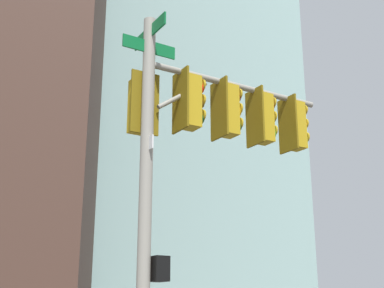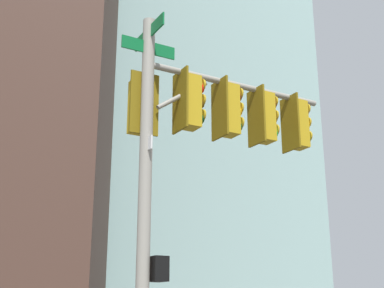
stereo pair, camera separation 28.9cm
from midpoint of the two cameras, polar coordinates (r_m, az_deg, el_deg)
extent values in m
cylinder|color=#9E998C|center=(8.96, -4.13, -7.90)|extent=(0.22, 0.22, 7.33)
cylinder|color=#9E998C|center=(10.70, 5.68, 6.13)|extent=(3.64, 1.60, 0.12)
cylinder|color=#9E998C|center=(9.91, -0.17, 5.18)|extent=(0.99, 0.48, 0.75)
cube|color=#0F6B33|center=(10.09, -3.71, 11.61)|extent=(0.48, 1.11, 0.24)
cube|color=#0F6B33|center=(9.95, -3.74, 10.09)|extent=(0.98, 0.43, 0.24)
cube|color=white|center=(9.25, -3.96, -0.10)|extent=(0.20, 0.43, 0.24)
cube|color=gold|center=(9.94, 0.56, 4.43)|extent=(0.44, 0.44, 1.00)
cube|color=#775E0F|center=(9.85, -0.40, 4.63)|extent=(0.25, 0.52, 1.16)
sphere|color=red|center=(10.15, 1.56, 5.80)|extent=(0.20, 0.20, 0.20)
cylinder|color=gold|center=(10.21, 1.87, 6.19)|extent=(0.13, 0.23, 0.23)
sphere|color=#4C330A|center=(10.03, 1.58, 4.22)|extent=(0.20, 0.20, 0.20)
cylinder|color=gold|center=(10.10, 1.89, 4.63)|extent=(0.13, 0.23, 0.23)
sphere|color=#0A3819|center=(9.93, 1.59, 2.61)|extent=(0.20, 0.20, 0.20)
cylinder|color=gold|center=(9.99, 1.91, 3.03)|extent=(0.13, 0.23, 0.23)
cube|color=gold|center=(10.36, 4.62, 3.57)|extent=(0.44, 0.44, 1.00)
cube|color=#775E0F|center=(10.26, 3.74, 3.76)|extent=(0.25, 0.52, 1.16)
sphere|color=#470A07|center=(10.58, 5.51, 4.89)|extent=(0.20, 0.20, 0.20)
cylinder|color=gold|center=(10.64, 5.78, 5.27)|extent=(0.13, 0.23, 0.23)
sphere|color=#F29E0C|center=(10.47, 5.55, 3.37)|extent=(0.20, 0.20, 0.20)
cylinder|color=gold|center=(10.53, 5.83, 3.76)|extent=(0.13, 0.23, 0.23)
sphere|color=#0A3819|center=(10.37, 5.60, 1.82)|extent=(0.20, 0.20, 0.20)
cylinder|color=gold|center=(10.43, 5.88, 2.22)|extent=(0.13, 0.23, 0.23)
cube|color=gold|center=(10.83, 8.34, 2.76)|extent=(0.44, 0.44, 1.00)
cube|color=#775E0F|center=(10.72, 7.53, 2.94)|extent=(0.25, 0.52, 1.16)
sphere|color=#470A07|center=(11.05, 9.12, 4.04)|extent=(0.20, 0.20, 0.20)
cylinder|color=gold|center=(11.12, 9.36, 4.41)|extent=(0.13, 0.23, 0.23)
sphere|color=#4C330A|center=(10.95, 9.19, 2.57)|extent=(0.20, 0.20, 0.20)
cylinder|color=gold|center=(11.02, 9.44, 2.96)|extent=(0.13, 0.23, 0.23)
sphere|color=green|center=(10.85, 9.27, 1.08)|extent=(0.20, 0.20, 0.20)
cylinder|color=gold|center=(10.92, 9.51, 1.48)|extent=(0.13, 0.23, 0.23)
cube|color=gold|center=(11.34, 11.73, 2.01)|extent=(0.44, 0.44, 1.00)
cube|color=#775E0F|center=(11.22, 11.00, 2.18)|extent=(0.25, 0.52, 1.16)
sphere|color=#470A07|center=(11.57, 12.41, 3.25)|extent=(0.20, 0.20, 0.20)
cylinder|color=gold|center=(11.64, 12.62, 3.60)|extent=(0.13, 0.23, 0.23)
sphere|color=#F29E0C|center=(11.47, 12.51, 1.84)|extent=(0.20, 0.20, 0.20)
cylinder|color=gold|center=(11.54, 12.72, 2.21)|extent=(0.13, 0.23, 0.23)
sphere|color=#0A3819|center=(11.38, 12.60, 0.41)|extent=(0.20, 0.20, 0.20)
cylinder|color=gold|center=(11.45, 12.82, 0.79)|extent=(0.13, 0.23, 0.23)
cube|color=gold|center=(9.78, -4.66, 3.97)|extent=(0.44, 0.44, 1.00)
cube|color=#775E0F|center=(9.62, -4.18, 4.33)|extent=(0.52, 0.25, 1.16)
sphere|color=#470A07|center=(10.07, -5.11, 5.19)|extent=(0.20, 0.20, 0.20)
cylinder|color=gold|center=(10.16, -5.25, 5.54)|extent=(0.23, 0.13, 0.23)
sphere|color=#4C330A|center=(9.96, -5.16, 3.60)|extent=(0.20, 0.20, 0.20)
cylinder|color=gold|center=(10.04, -5.30, 3.96)|extent=(0.23, 0.13, 0.23)
sphere|color=green|center=(9.85, -5.20, 1.96)|extent=(0.20, 0.20, 0.20)
cylinder|color=gold|center=(9.94, -5.34, 2.35)|extent=(0.23, 0.13, 0.23)
cube|color=black|center=(8.98, -2.70, -13.00)|extent=(0.37, 0.43, 0.40)
cube|color=#EA5914|center=(9.04, -1.91, -13.04)|extent=(0.12, 0.24, 0.28)
cube|color=#9EC6C1|center=(74.77, -3.03, 8.51)|extent=(31.91, 30.92, 69.27)
camera|label=1|loc=(0.14, -89.15, -0.26)|focal=50.72mm
camera|label=2|loc=(0.14, 90.85, 0.26)|focal=50.72mm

